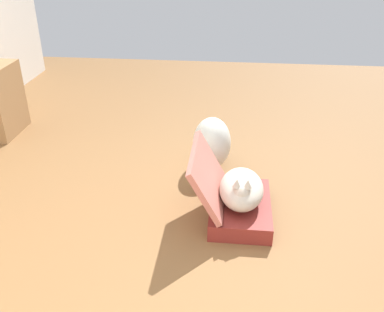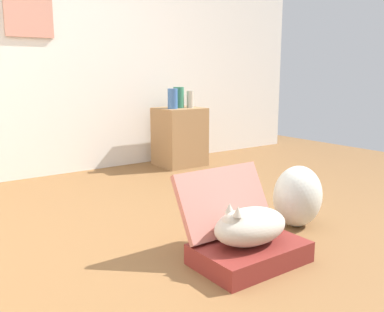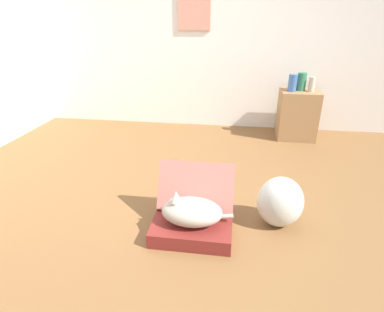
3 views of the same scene
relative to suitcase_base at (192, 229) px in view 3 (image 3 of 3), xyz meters
name	(u,v)px [view 3 (image 3 of 3)]	position (x,y,z in m)	size (l,w,h in m)	color
ground_plane	(174,204)	(-0.21, 0.40, -0.06)	(7.68, 7.68, 0.00)	brown
wall_back	(205,32)	(-0.21, 2.66, 1.24)	(6.40, 0.15, 2.60)	silver
suitcase_base	(192,229)	(0.00, 0.00, 0.00)	(0.59, 0.39, 0.11)	maroon
suitcase_lid	(196,187)	(0.00, 0.22, 0.24)	(0.59, 0.39, 0.04)	#B26356
cat	(191,211)	(-0.01, 0.00, 0.15)	(0.52, 0.28, 0.24)	#B2A899
plastic_bag_white	(280,202)	(0.64, 0.23, 0.15)	(0.35, 0.30, 0.41)	silver
side_table	(297,114)	(1.07, 2.25, 0.26)	(0.48, 0.44, 0.63)	olive
vase_tall	(292,83)	(0.95, 2.20, 0.68)	(0.10, 0.10, 0.21)	#38609E
vase_short	(312,84)	(1.19, 2.22, 0.66)	(0.07, 0.07, 0.18)	#B7AD99
vase_round	(302,82)	(1.07, 2.26, 0.68)	(0.11, 0.11, 0.22)	#2D7051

